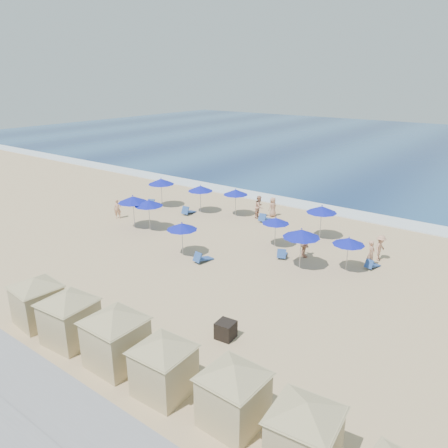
{
  "coord_description": "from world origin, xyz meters",
  "views": [
    {
      "loc": [
        14.72,
        -18.86,
        11.2
      ],
      "look_at": [
        -1.84,
        3.0,
        1.74
      ],
      "focal_mm": 35.0,
      "sensor_mm": 36.0,
      "label": 1
    }
  ],
  "objects_px": {
    "umbrella_8": "(322,209)",
    "beachgoer_2": "(304,245)",
    "beachgoer_3": "(380,248)",
    "cabana_1": "(69,311)",
    "cabana_2": "(115,330)",
    "beachgoer_4": "(273,207)",
    "umbrella_4": "(236,192)",
    "umbrella_5": "(182,226)",
    "trash_bin": "(226,330)",
    "umbrella_0": "(161,181)",
    "cabana_5": "(305,426)",
    "umbrella_9": "(349,241)",
    "beachgoer_1": "(259,207)",
    "umbrella_2": "(200,188)",
    "beachgoer_5": "(371,254)",
    "beachgoer_0": "(118,209)",
    "umbrella_1": "(149,203)",
    "cabana_0": "(36,295)",
    "cabana_4": "(234,387)",
    "cabana_3": "(163,359)",
    "umbrella_6": "(276,221)",
    "umbrella_7": "(301,233)",
    "umbrella_3": "(133,199)"
  },
  "relations": [
    {
      "from": "cabana_3",
      "to": "beachgoer_5",
      "type": "distance_m",
      "value": 15.78
    },
    {
      "from": "trash_bin",
      "to": "cabana_2",
      "type": "height_order",
      "value": "cabana_2"
    },
    {
      "from": "cabana_0",
      "to": "umbrella_0",
      "type": "xyz_separation_m",
      "value": [
        -9.05,
        17.27,
        0.79
      ]
    },
    {
      "from": "cabana_0",
      "to": "beachgoer_2",
      "type": "bearing_deg",
      "value": 66.57
    },
    {
      "from": "umbrella_0",
      "to": "umbrella_6",
      "type": "height_order",
      "value": "umbrella_0"
    },
    {
      "from": "trash_bin",
      "to": "umbrella_1",
      "type": "relative_size",
      "value": 0.32
    },
    {
      "from": "cabana_1",
      "to": "umbrella_9",
      "type": "relative_size",
      "value": 1.95
    },
    {
      "from": "beachgoer_2",
      "to": "beachgoer_4",
      "type": "xyz_separation_m",
      "value": [
        -6.04,
        6.1,
        -0.05
      ]
    },
    {
      "from": "umbrella_8",
      "to": "umbrella_6",
      "type": "bearing_deg",
      "value": -118.01
    },
    {
      "from": "umbrella_2",
      "to": "beachgoer_0",
      "type": "relative_size",
      "value": 1.53
    },
    {
      "from": "cabana_2",
      "to": "beachgoer_4",
      "type": "distance_m",
      "value": 21.21
    },
    {
      "from": "cabana_3",
      "to": "beachgoer_5",
      "type": "relative_size",
      "value": 2.39
    },
    {
      "from": "cabana_2",
      "to": "beachgoer_1",
      "type": "bearing_deg",
      "value": 106.58
    },
    {
      "from": "umbrella_1",
      "to": "umbrella_2",
      "type": "bearing_deg",
      "value": 87.77
    },
    {
      "from": "cabana_3",
      "to": "umbrella_4",
      "type": "distance_m",
      "value": 21.64
    },
    {
      "from": "beachgoer_3",
      "to": "beachgoer_5",
      "type": "distance_m",
      "value": 1.33
    },
    {
      "from": "umbrella_8",
      "to": "beachgoer_0",
      "type": "relative_size",
      "value": 1.57
    },
    {
      "from": "umbrella_4",
      "to": "umbrella_3",
      "type": "bearing_deg",
      "value": -121.54
    },
    {
      "from": "umbrella_7",
      "to": "beachgoer_5",
      "type": "xyz_separation_m",
      "value": [
        3.35,
        2.76,
        -1.38
      ]
    },
    {
      "from": "umbrella_4",
      "to": "umbrella_5",
      "type": "bearing_deg",
      "value": -76.35
    },
    {
      "from": "umbrella_6",
      "to": "beachgoer_4",
      "type": "xyz_separation_m",
      "value": [
        -3.55,
        5.58,
        -1.03
      ]
    },
    {
      "from": "trash_bin",
      "to": "umbrella_0",
      "type": "height_order",
      "value": "umbrella_0"
    },
    {
      "from": "umbrella_9",
      "to": "beachgoer_1",
      "type": "bearing_deg",
      "value": 150.67
    },
    {
      "from": "umbrella_5",
      "to": "umbrella_6",
      "type": "bearing_deg",
      "value": 51.12
    },
    {
      "from": "cabana_5",
      "to": "beachgoer_3",
      "type": "bearing_deg",
      "value": 101.15
    },
    {
      "from": "beachgoer_3",
      "to": "cabana_1",
      "type": "bearing_deg",
      "value": 156.96
    },
    {
      "from": "cabana_1",
      "to": "umbrella_8",
      "type": "relative_size",
      "value": 1.71
    },
    {
      "from": "umbrella_3",
      "to": "umbrella_4",
      "type": "relative_size",
      "value": 1.12
    },
    {
      "from": "trash_bin",
      "to": "beachgoer_2",
      "type": "distance_m",
      "value": 10.45
    },
    {
      "from": "beachgoer_1",
      "to": "beachgoer_4",
      "type": "distance_m",
      "value": 1.18
    },
    {
      "from": "umbrella_8",
      "to": "beachgoer_2",
      "type": "relative_size",
      "value": 1.44
    },
    {
      "from": "cabana_5",
      "to": "umbrella_2",
      "type": "xyz_separation_m",
      "value": [
        -18.87,
        17.69,
        0.63
      ]
    },
    {
      "from": "umbrella_1",
      "to": "beachgoer_3",
      "type": "xyz_separation_m",
      "value": [
        15.79,
        4.77,
        -1.27
      ]
    },
    {
      "from": "umbrella_4",
      "to": "beachgoer_5",
      "type": "bearing_deg",
      "value": -14.91
    },
    {
      "from": "cabana_4",
      "to": "beachgoer_4",
      "type": "height_order",
      "value": "cabana_4"
    },
    {
      "from": "cabana_2",
      "to": "beachgoer_1",
      "type": "relative_size",
      "value": 2.4
    },
    {
      "from": "cabana_2",
      "to": "beachgoer_0",
      "type": "bearing_deg",
      "value": 140.07
    },
    {
      "from": "umbrella_0",
      "to": "beachgoer_2",
      "type": "height_order",
      "value": "umbrella_0"
    },
    {
      "from": "trash_bin",
      "to": "umbrella_8",
      "type": "relative_size",
      "value": 0.32
    },
    {
      "from": "cabana_0",
      "to": "cabana_1",
      "type": "height_order",
      "value": "cabana_1"
    },
    {
      "from": "trash_bin",
      "to": "umbrella_0",
      "type": "distance_m",
      "value": 21.35
    },
    {
      "from": "umbrella_5",
      "to": "beachgoer_0",
      "type": "height_order",
      "value": "umbrella_5"
    },
    {
      "from": "cabana_5",
      "to": "beachgoer_0",
      "type": "bearing_deg",
      "value": 151.99
    },
    {
      "from": "umbrella_1",
      "to": "umbrella_8",
      "type": "height_order",
      "value": "umbrella_8"
    },
    {
      "from": "umbrella_2",
      "to": "beachgoer_5",
      "type": "bearing_deg",
      "value": -8.37
    },
    {
      "from": "cabana_3",
      "to": "beachgoer_1",
      "type": "bearing_deg",
      "value": 113.45
    },
    {
      "from": "cabana_2",
      "to": "beachgoer_4",
      "type": "bearing_deg",
      "value": 103.99
    },
    {
      "from": "cabana_5",
      "to": "beachgoer_1",
      "type": "relative_size",
      "value": 2.21
    },
    {
      "from": "beachgoer_5",
      "to": "umbrella_4",
      "type": "bearing_deg",
      "value": 79.71
    },
    {
      "from": "cabana_4",
      "to": "umbrella_8",
      "type": "distance_m",
      "value": 18.84
    }
  ]
}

